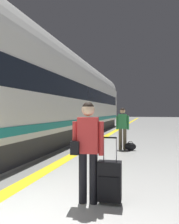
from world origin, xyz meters
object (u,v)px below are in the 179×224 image
traveller_foreground (87,145)px  rolling_suitcase_foreground (110,181)px  passenger_near (123,125)px  high_speed_train (41,90)px  duffel_bag_near (130,146)px

traveller_foreground → rolling_suitcase_foreground: size_ratio=1.53×
traveller_foreground → passenger_near: 5.46m
traveller_foreground → rolling_suitcase_foreground: traveller_foreground is taller
high_speed_train → duffel_bag_near: 4.73m
high_speed_train → rolling_suitcase_foreground: size_ratio=27.66×
rolling_suitcase_foreground → duffel_bag_near: size_ratio=2.47×
traveller_foreground → duffel_bag_near: 5.34m
passenger_near → duffel_bag_near: (0.32, -0.19, -0.80)m
traveller_foreground → passenger_near: (-0.05, 5.46, -0.00)m
traveller_foreground → rolling_suitcase_foreground: 0.69m
high_speed_train → rolling_suitcase_foreground: 7.41m
traveller_foreground → duffel_bag_near: bearing=87.0°
high_speed_train → traveller_foreground: size_ratio=18.10×
passenger_near → duffel_bag_near: bearing=-30.5°
rolling_suitcase_foreground → passenger_near: size_ratio=0.66×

